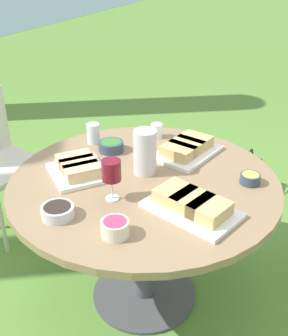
# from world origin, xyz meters

# --- Properties ---
(ground_plane) EXTENTS (40.00, 40.00, 0.00)m
(ground_plane) POSITION_xyz_m (0.00, 0.00, 0.00)
(ground_plane) COLOR #5B8C38
(dining_table) EXTENTS (1.25, 1.25, 0.72)m
(dining_table) POSITION_xyz_m (0.00, 0.00, 0.61)
(dining_table) COLOR #4C4C51
(dining_table) RESTS_ON ground_plane
(water_pitcher) EXTENTS (0.12, 0.11, 0.22)m
(water_pitcher) POSITION_xyz_m (0.06, 0.03, 0.83)
(water_pitcher) COLOR silver
(water_pitcher) RESTS_ON dining_table
(wine_glass) EXTENTS (0.08, 0.08, 0.19)m
(wine_glass) POSITION_xyz_m (-0.21, 0.05, 0.86)
(wine_glass) COLOR silver
(wine_glass) RESTS_ON dining_table
(platter_bread_main) EXTENTS (0.32, 0.43, 0.08)m
(platter_bread_main) POSITION_xyz_m (-0.15, -0.29, 0.76)
(platter_bread_main) COLOR white
(platter_bread_main) RESTS_ON dining_table
(platter_charcuterie) EXTENTS (0.39, 0.31, 0.07)m
(platter_charcuterie) POSITION_xyz_m (0.33, -0.08, 0.76)
(platter_charcuterie) COLOR white
(platter_charcuterie) RESTS_ON dining_table
(platter_sandwich_side) EXTENTS (0.38, 0.38, 0.07)m
(platter_sandwich_side) POSITION_xyz_m (-0.09, 0.30, 0.76)
(platter_sandwich_side) COLOR white
(platter_sandwich_side) RESTS_ON dining_table
(bowl_fries) EXTENTS (0.09, 0.09, 0.05)m
(bowl_fries) POSITION_xyz_m (0.18, -0.45, 0.75)
(bowl_fries) COLOR #334256
(bowl_fries) RESTS_ON dining_table
(bowl_salad) EXTENTS (0.13, 0.13, 0.05)m
(bowl_salad) POSITION_xyz_m (0.19, 0.29, 0.75)
(bowl_salad) COLOR #334256
(bowl_salad) RESTS_ON dining_table
(bowl_olives) EXTENTS (0.13, 0.13, 0.05)m
(bowl_olives) POSITION_xyz_m (-0.42, 0.18, 0.75)
(bowl_olives) COLOR silver
(bowl_olives) RESTS_ON dining_table
(bowl_dip_red) EXTENTS (0.11, 0.11, 0.07)m
(bowl_dip_red) POSITION_xyz_m (-0.42, -0.09, 0.76)
(bowl_dip_red) COLOR beige
(bowl_dip_red) RESTS_ON dining_table
(cup_water_near) EXTENTS (0.07, 0.07, 0.08)m
(cup_water_near) POSITION_xyz_m (0.46, 0.15, 0.76)
(cup_water_near) COLOR silver
(cup_water_near) RESTS_ON dining_table
(cup_water_far) EXTENTS (0.07, 0.07, 0.11)m
(cup_water_far) POSITION_xyz_m (0.24, 0.43, 0.78)
(cup_water_far) COLOR silver
(cup_water_far) RESTS_ON dining_table
(handbag) EXTENTS (0.30, 0.14, 0.37)m
(handbag) POSITION_xyz_m (1.28, -0.23, 0.13)
(handbag) COLOR #232328
(handbag) RESTS_ON ground_plane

